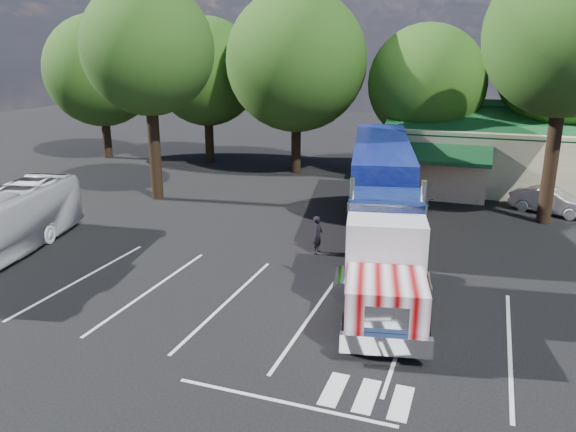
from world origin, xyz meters
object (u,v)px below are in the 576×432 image
(silver_sedan, at_px, (552,201))
(semi_truck, at_px, (382,186))
(bicycle, at_px, (427,205))
(woman, at_px, (318,235))

(silver_sedan, bearing_deg, semi_truck, 155.42)
(semi_truck, height_order, bicycle, semi_truck)
(semi_truck, xyz_separation_m, woman, (-2.21, -3.11, -1.70))
(semi_truck, bearing_deg, silver_sedan, 30.43)
(woman, xyz_separation_m, bicycle, (3.90, 8.00, -0.34))
(semi_truck, height_order, woman, semi_truck)
(silver_sedan, bearing_deg, woman, 158.64)
(bicycle, relative_size, silver_sedan, 0.46)
(woman, bearing_deg, silver_sedan, -42.64)
(woman, xyz_separation_m, silver_sedan, (10.40, 10.50, -0.15))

